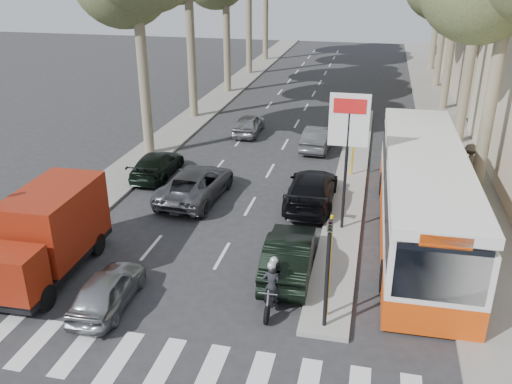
# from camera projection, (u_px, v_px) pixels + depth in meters

# --- Properties ---
(ground) EXTENTS (120.00, 120.00, 0.00)m
(ground) POSITION_uv_depth(u_px,v_px,m) (231.00, 288.00, 18.04)
(ground) COLOR #28282B
(ground) RESTS_ON ground
(sidewalk_right) EXTENTS (3.20, 70.00, 0.12)m
(sidewalk_right) POSITION_uv_depth(u_px,v_px,m) (439.00, 112.00, 38.67)
(sidewalk_right) COLOR gray
(sidewalk_right) RESTS_ON ground
(median_left) EXTENTS (2.40, 64.00, 0.12)m
(median_left) POSITION_uv_depth(u_px,v_px,m) (227.00, 91.00, 44.73)
(median_left) COLOR gray
(median_left) RESTS_ON ground
(traffic_island) EXTENTS (1.50, 26.00, 0.16)m
(traffic_island) POSITION_uv_depth(u_px,v_px,m) (351.00, 176.00, 27.20)
(traffic_island) COLOR gray
(traffic_island) RESTS_ON ground
(billboard) EXTENTS (1.50, 12.10, 5.60)m
(billboard) POSITION_uv_depth(u_px,v_px,m) (347.00, 143.00, 20.39)
(billboard) COLOR yellow
(billboard) RESTS_ON ground
(traffic_light_island) EXTENTS (0.16, 0.41, 3.60)m
(traffic_light_island) POSITION_uv_depth(u_px,v_px,m) (328.00, 256.00, 15.05)
(traffic_light_island) COLOR black
(traffic_light_island) RESTS_ON ground
(silver_hatchback) EXTENTS (1.62, 3.64, 1.22)m
(silver_hatchback) POSITION_uv_depth(u_px,v_px,m) (107.00, 290.00, 16.87)
(silver_hatchback) COLOR gray
(silver_hatchback) RESTS_ON ground
(dark_hatchback) EXTENTS (1.77, 4.56, 1.48)m
(dark_hatchback) POSITION_uv_depth(u_px,v_px,m) (289.00, 255.00, 18.61)
(dark_hatchback) COLOR black
(dark_hatchback) RESTS_ON ground
(queue_car_a) EXTENTS (2.64, 5.25, 1.42)m
(queue_car_a) POSITION_uv_depth(u_px,v_px,m) (196.00, 184.00, 24.56)
(queue_car_a) COLOR #4C4E54
(queue_car_a) RESTS_ON ground
(queue_car_b) EXTENTS (2.13, 5.13, 1.48)m
(queue_car_b) POSITION_uv_depth(u_px,v_px,m) (311.00, 189.00, 23.92)
(queue_car_b) COLOR black
(queue_car_b) RESTS_ON ground
(queue_car_c) EXTENTS (1.60, 3.83, 1.30)m
(queue_car_c) POSITION_uv_depth(u_px,v_px,m) (249.00, 124.00, 33.75)
(queue_car_c) COLOR #9B9DA3
(queue_car_c) RESTS_ON ground
(queue_car_d) EXTENTS (1.74, 4.16, 1.34)m
(queue_car_d) POSITION_uv_depth(u_px,v_px,m) (318.00, 138.00, 31.09)
(queue_car_d) COLOR #52565A
(queue_car_d) RESTS_ON ground
(queue_car_e) EXTENTS (1.85, 4.29, 1.23)m
(queue_car_e) POSITION_uv_depth(u_px,v_px,m) (157.00, 165.00, 27.14)
(queue_car_e) COLOR black
(queue_car_e) RESTS_ON ground
(red_truck) EXTENTS (2.25, 5.57, 2.94)m
(red_truck) POSITION_uv_depth(u_px,v_px,m) (48.00, 233.00, 18.35)
(red_truck) COLOR black
(red_truck) RESTS_ON ground
(city_bus) EXTENTS (3.10, 13.22, 3.47)m
(city_bus) POSITION_uv_depth(u_px,v_px,m) (422.00, 193.00, 20.76)
(city_bus) COLOR #D6430B
(city_bus) RESTS_ON ground
(motorcycle) EXTENTS (0.72, 2.02, 1.71)m
(motorcycle) POSITION_uv_depth(u_px,v_px,m) (273.00, 285.00, 16.83)
(motorcycle) COLOR black
(motorcycle) RESTS_ON ground
(pedestrian_near) EXTENTS (0.56, 1.00, 1.64)m
(pedestrian_near) POSITION_uv_depth(u_px,v_px,m) (445.00, 176.00, 24.86)
(pedestrian_near) COLOR #40324B
(pedestrian_near) RESTS_ON sidewalk_right
(pedestrian_far) EXTENTS (1.27, 1.21, 1.89)m
(pedestrian_far) POSITION_uv_depth(u_px,v_px,m) (469.00, 163.00, 26.10)
(pedestrian_far) COLOR #6B6050
(pedestrian_far) RESTS_ON sidewalk_right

